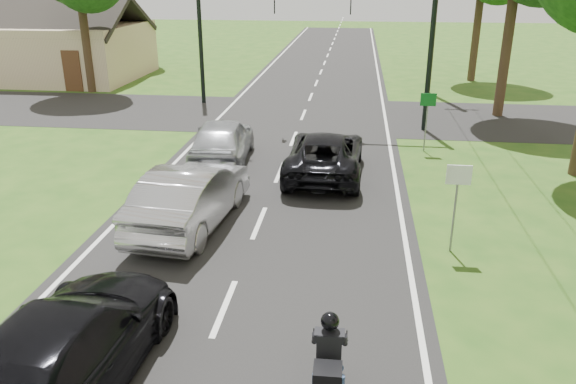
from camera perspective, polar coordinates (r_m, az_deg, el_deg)
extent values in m
plane|color=#254E16|center=(11.18, -6.48, -11.64)|extent=(140.00, 140.00, 0.00)
cube|color=black|center=(20.17, -0.07, 3.88)|extent=(8.00, 100.00, 0.01)
cube|color=black|center=(25.92, 1.57, 7.84)|extent=(60.00, 7.00, 0.01)
torus|color=black|center=(9.32, 4.24, -16.95)|extent=(0.13, 0.59, 0.59)
cube|color=black|center=(8.70, 4.13, -17.93)|extent=(0.26, 0.85, 0.27)
sphere|color=black|center=(8.78, 4.22, -16.20)|extent=(0.30, 0.30, 0.30)
cube|color=black|center=(8.36, 4.07, -18.42)|extent=(0.31, 0.49, 0.09)
cylinder|color=black|center=(8.82, 4.30, -14.67)|extent=(0.55, 0.04, 0.03)
cube|color=black|center=(7.98, 4.04, -18.17)|extent=(0.40, 0.36, 0.28)
cube|color=black|center=(8.26, 4.19, -15.60)|extent=(0.36, 0.20, 0.53)
sphere|color=black|center=(8.07, 4.29, -12.96)|extent=(0.27, 0.27, 0.27)
imported|color=black|center=(17.91, 3.79, 3.90)|extent=(2.38, 5.02, 1.39)
imported|color=#ACACB1|center=(14.41, -9.85, -0.38)|extent=(2.15, 4.96, 1.59)
imported|color=#AFB2B7|center=(19.24, -6.70, 5.28)|extent=(2.14, 4.65, 1.54)
imported|color=black|center=(9.45, -21.67, -14.55)|extent=(2.29, 5.21, 1.49)
cylinder|color=black|center=(23.47, 14.25, 13.23)|extent=(0.20, 0.20, 6.00)
imported|color=black|center=(23.12, 6.41, 18.72)|extent=(0.16, 0.36, 1.00)
imported|color=black|center=(23.36, -1.38, 18.87)|extent=(0.16, 0.36, 1.00)
cylinder|color=black|center=(28.29, -8.87, 14.90)|extent=(0.20, 0.20, 6.00)
cylinder|color=slate|center=(13.32, 16.55, -1.93)|extent=(0.05, 0.05, 2.00)
cube|color=silver|center=(12.97, 16.98, 1.67)|extent=(0.55, 0.04, 0.45)
cylinder|color=slate|center=(20.88, 13.84, 6.70)|extent=(0.05, 0.05, 2.00)
cube|color=#0C591E|center=(20.65, 14.07, 9.09)|extent=(0.55, 0.04, 0.45)
cylinder|color=#332316|center=(27.00, 21.45, 14.50)|extent=(0.44, 0.44, 7.00)
cylinder|color=#332316|center=(35.87, 18.66, 15.75)|extent=(0.44, 0.44, 6.44)
cylinder|color=#332316|center=(32.58, -19.92, 14.89)|extent=(0.44, 0.44, 6.16)
cylinder|color=#332316|center=(42.46, -16.44, 16.89)|extent=(0.44, 0.44, 6.72)
cube|color=tan|center=(38.11, -22.51, 13.07)|extent=(10.00, 8.00, 3.20)
cube|color=black|center=(36.18, -24.53, 15.80)|extent=(10.20, 4.00, 2.29)
cube|color=black|center=(39.67, -21.55, 16.54)|extent=(10.20, 4.00, 2.29)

